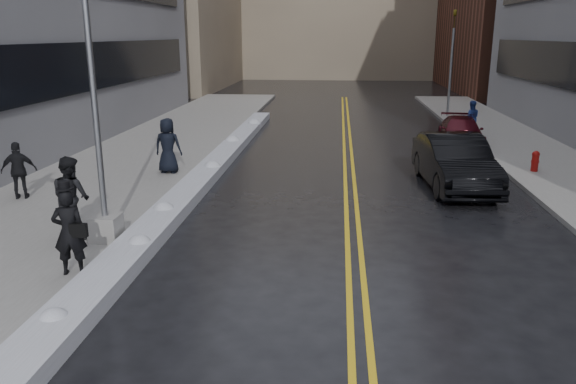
% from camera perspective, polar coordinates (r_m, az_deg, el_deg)
% --- Properties ---
extents(ground, '(160.00, 160.00, 0.00)m').
position_cam_1_polar(ground, '(11.26, -5.98, -9.65)').
color(ground, black).
rests_on(ground, ground).
extents(sidewalk_west, '(5.50, 50.00, 0.15)m').
position_cam_1_polar(sidewalk_west, '(21.96, -15.84, 2.67)').
color(sidewalk_west, gray).
rests_on(sidewalk_west, ground).
extents(sidewalk_east, '(4.00, 50.00, 0.15)m').
position_cam_1_polar(sidewalk_east, '(22.01, 26.15, 1.67)').
color(sidewalk_east, gray).
rests_on(sidewalk_east, ground).
extents(lane_line_left, '(0.12, 50.00, 0.01)m').
position_cam_1_polar(lane_line_left, '(20.55, 5.81, 2.12)').
color(lane_line_left, gold).
rests_on(lane_line_left, ground).
extents(lane_line_right, '(0.12, 50.00, 0.01)m').
position_cam_1_polar(lane_line_right, '(20.55, 6.65, 2.10)').
color(lane_line_right, gold).
rests_on(lane_line_right, ground).
extents(snow_ridge, '(0.90, 30.00, 0.34)m').
position_cam_1_polar(snow_ridge, '(19.10, -8.68, 1.49)').
color(snow_ridge, silver).
rests_on(snow_ridge, ground).
extents(lamppost, '(0.65, 0.65, 7.62)m').
position_cam_1_polar(lamppost, '(13.31, -18.76, 5.04)').
color(lamppost, gray).
rests_on(lamppost, sidewalk_west).
extents(fire_hydrant, '(0.26, 0.26, 0.73)m').
position_cam_1_polar(fire_hydrant, '(21.57, 23.82, 2.98)').
color(fire_hydrant, maroon).
rests_on(fire_hydrant, sidewalk_east).
extents(traffic_signal, '(0.16, 0.20, 6.00)m').
position_cam_1_polar(traffic_signal, '(34.61, 16.27, 12.79)').
color(traffic_signal, gray).
rests_on(traffic_signal, sidewalk_east).
extents(pedestrian_fedora, '(0.72, 0.55, 1.76)m').
position_cam_1_polar(pedestrian_fedora, '(11.95, -21.33, -3.83)').
color(pedestrian_fedora, black).
rests_on(pedestrian_fedora, sidewalk_west).
extents(pedestrian_b, '(1.18, 1.09, 1.95)m').
position_cam_1_polar(pedestrian_b, '(14.16, -21.17, -0.45)').
color(pedestrian_b, black).
rests_on(pedestrian_b, sidewalk_west).
extents(pedestrian_c, '(0.96, 0.65, 1.91)m').
position_cam_1_polar(pedestrian_c, '(19.88, -12.11, 4.63)').
color(pedestrian_c, black).
rests_on(pedestrian_c, sidewalk_west).
extents(pedestrian_d, '(1.06, 0.71, 1.68)m').
position_cam_1_polar(pedestrian_d, '(18.12, -25.65, 1.99)').
color(pedestrian_d, black).
rests_on(pedestrian_d, sidewalk_west).
extents(pedestrian_east, '(0.84, 0.68, 1.64)m').
position_cam_1_polar(pedestrian_east, '(28.31, 18.09, 7.17)').
color(pedestrian_east, navy).
rests_on(pedestrian_east, sidewalk_east).
extents(car_black, '(2.13, 5.26, 1.70)m').
position_cam_1_polar(car_black, '(18.85, 16.57, 2.93)').
color(car_black, black).
rests_on(car_black, ground).
extents(car_maroon, '(2.20, 4.51, 1.26)m').
position_cam_1_polar(car_maroon, '(26.17, 17.16, 5.85)').
color(car_maroon, '#390911').
rests_on(car_maroon, ground).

